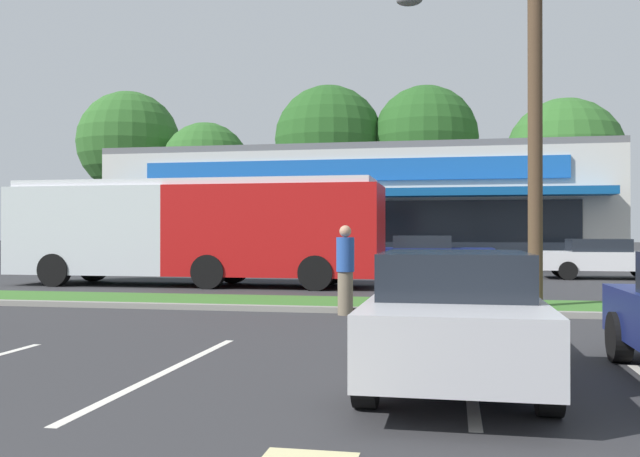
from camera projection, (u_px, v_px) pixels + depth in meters
name	position (u px, v px, depth m)	size (l,w,h in m)	color
grass_median	(278.00, 302.00, 15.69)	(56.00, 2.20, 0.12)	#386B28
curb_lip	(264.00, 308.00, 14.50)	(56.00, 0.24, 0.12)	gray
parking_stripe_1	(166.00, 371.00, 8.20)	(0.12, 4.80, 0.01)	silver
parking_stripe_2	(469.00, 374.00, 8.07)	(0.12, 4.80, 0.01)	silver
storefront_building	(366.00, 210.00, 38.44)	(24.31, 15.30, 5.77)	beige
tree_far_left	(129.00, 142.00, 51.24)	(7.48, 7.48, 12.04)	#473323
tree_left	(206.00, 166.00, 48.35)	(6.09, 6.09, 9.30)	#473323
tree_mid_left	(329.00, 140.00, 46.20)	(7.17, 7.17, 11.42)	#473323
tree_mid	(426.00, 138.00, 45.19)	(6.81, 6.81, 11.21)	#473323
tree_mid_right	(565.00, 157.00, 42.96)	(7.24, 7.24, 9.95)	#473323
utility_pole	(528.00, 69.00, 14.46)	(3.03, 2.40, 9.43)	#4C3826
city_bus	(195.00, 229.00, 21.47)	(11.63, 2.66, 3.25)	#B71414
car_0	(603.00, 258.00, 24.55)	(4.44, 1.98, 1.41)	silver
car_1	(428.00, 255.00, 25.58)	(4.63, 1.92, 1.53)	navy
car_2	(162.00, 254.00, 27.66)	(4.21, 1.93, 1.54)	#0C3F1E
car_3	(455.00, 313.00, 7.76)	(1.87, 4.69, 1.44)	#B7B7BC
pedestrian_near_bench	(345.00, 270.00, 13.82)	(0.36, 0.36, 1.79)	#726651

